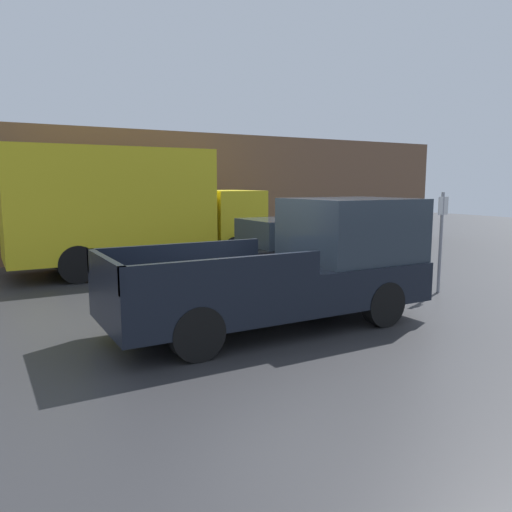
# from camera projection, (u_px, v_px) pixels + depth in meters

# --- Properties ---
(ground_plane) EXTENTS (60.00, 60.00, 0.00)m
(ground_plane) POSITION_uv_depth(u_px,v_px,m) (259.00, 326.00, 8.69)
(ground_plane) COLOR #2D2D30
(building_wall) EXTENTS (28.00, 0.15, 4.22)m
(building_wall) POSITION_uv_depth(u_px,v_px,m) (120.00, 194.00, 16.25)
(building_wall) COLOR brown
(building_wall) RESTS_ON ground
(pickup_truck) EXTENTS (5.61, 2.07, 2.19)m
(pickup_truck) POSITION_uv_depth(u_px,v_px,m) (298.00, 266.00, 8.75)
(pickup_truck) COLOR black
(pickup_truck) RESTS_ON ground
(car) EXTENTS (4.42, 1.94, 1.61)m
(car) POSITION_uv_depth(u_px,v_px,m) (291.00, 251.00, 12.21)
(car) COLOR black
(car) RESTS_ON ground
(delivery_truck) EXTENTS (7.05, 2.48, 3.39)m
(delivery_truck) POSITION_uv_depth(u_px,v_px,m) (129.00, 207.00, 13.89)
(delivery_truck) COLOR gold
(delivery_truck) RESTS_ON ground
(parking_sign) EXTENTS (0.30, 0.07, 2.27)m
(parking_sign) POSITION_uv_depth(u_px,v_px,m) (441.00, 236.00, 11.16)
(parking_sign) COLOR gray
(parking_sign) RESTS_ON ground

